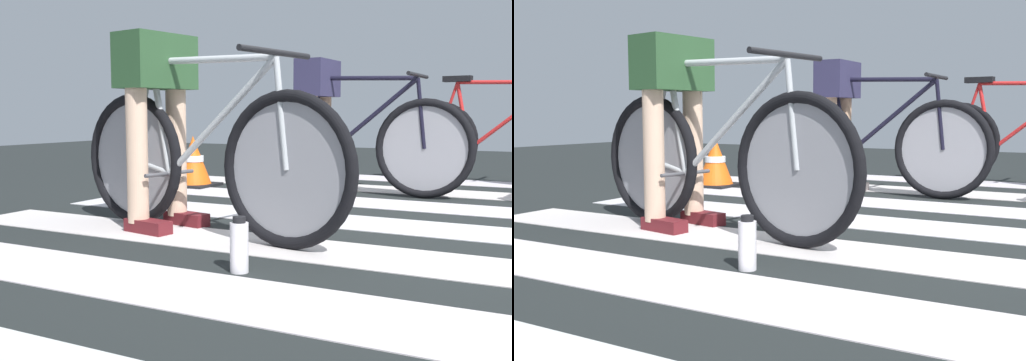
# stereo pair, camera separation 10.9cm
# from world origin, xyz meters

# --- Properties ---
(ground) EXTENTS (18.00, 14.00, 0.02)m
(ground) POSITION_xyz_m (0.00, 0.00, 0.01)
(ground) COLOR black
(crosswalk_markings) EXTENTS (5.45, 5.02, 0.00)m
(crosswalk_markings) POSITION_xyz_m (-0.02, -0.08, 0.02)
(crosswalk_markings) COLOR silver
(crosswalk_markings) RESTS_ON ground
(bicycle_1_of_4) EXTENTS (1.72, 0.55, 0.93)m
(bicycle_1_of_4) POSITION_xyz_m (-1.20, -0.77, 0.41)
(bicycle_1_of_4) COLOR black
(bicycle_1_of_4) RESTS_ON ground
(cyclist_1_of_4) EXTENTS (0.37, 0.44, 1.02)m
(cyclist_1_of_4) POSITION_xyz_m (-1.51, -0.71, 0.68)
(cyclist_1_of_4) COLOR beige
(cyclist_1_of_4) RESTS_ON ground
(bicycle_3_of_4) EXTENTS (1.74, 0.52, 0.93)m
(bicycle_3_of_4) POSITION_xyz_m (-1.01, 1.08, 0.41)
(bicycle_3_of_4) COLOR black
(bicycle_3_of_4) RESTS_ON ground
(cyclist_3_of_4) EXTENTS (0.32, 0.42, 1.02)m
(cyclist_3_of_4) POSITION_xyz_m (-1.32, 1.09, 0.68)
(cyclist_3_of_4) COLOR tan
(cyclist_3_of_4) RESTS_ON ground
(bicycle_4_of_4) EXTENTS (1.73, 0.52, 0.93)m
(bicycle_4_of_4) POSITION_xyz_m (-0.12, 2.19, 0.41)
(bicycle_4_of_4) COLOR black
(bicycle_4_of_4) RESTS_ON ground
(water_bottle) EXTENTS (0.07, 0.07, 0.22)m
(water_bottle) POSITION_xyz_m (-0.69, -1.30, 0.12)
(water_bottle) COLOR silver
(water_bottle) RESTS_ON ground
(traffic_cone) EXTENTS (0.37, 0.37, 0.42)m
(traffic_cone) POSITION_xyz_m (-2.36, 0.91, 0.22)
(traffic_cone) COLOR black
(traffic_cone) RESTS_ON ground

